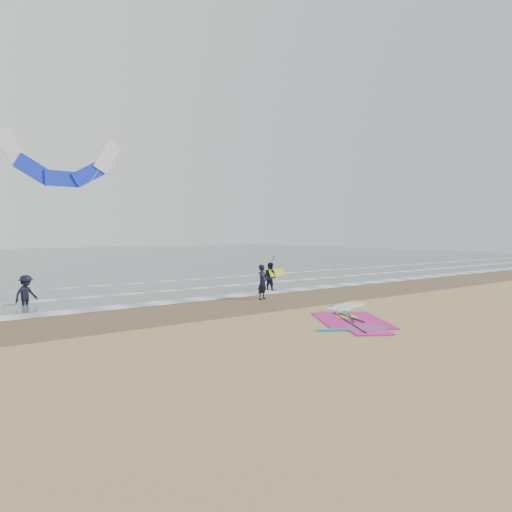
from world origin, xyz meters
TOP-DOWN VIEW (x-y plane):
  - ground at (0.00, 0.00)m, footprint 120.00×120.00m
  - sea_water at (0.00, 48.00)m, footprint 120.00×80.00m
  - wet_sand_band at (0.00, 6.00)m, footprint 120.00×5.00m
  - foam_waterline at (0.00, 10.44)m, footprint 120.00×9.15m
  - windsurf_rig at (0.31, 0.86)m, footprint 5.56×5.26m
  - person_standing at (0.32, 6.49)m, footprint 0.72×0.61m
  - person_walking at (2.63, 8.88)m, footprint 0.77×0.89m
  - person_wading at (-9.21, 11.09)m, footprint 1.27×1.11m
  - held_pole at (0.62, 6.49)m, footprint 0.17×0.86m
  - carried_kiteboard at (3.03, 8.78)m, footprint 1.30×0.51m
  - surf_kite at (-6.59, 15.41)m, footprint 6.57×4.47m

SIDE VIEW (x-z plane):
  - ground at x=0.00m, z-range 0.00..0.00m
  - wet_sand_band at x=0.00m, z-range 0.00..0.01m
  - sea_water at x=0.00m, z-range 0.00..0.02m
  - foam_waterline at x=0.00m, z-range 0.02..0.04m
  - windsurf_rig at x=0.31m, z-range -0.03..0.10m
  - person_walking at x=2.63m, z-range 0.00..1.56m
  - person_standing at x=0.32m, z-range 0.00..1.68m
  - person_wading at x=-9.21m, z-range 0.00..1.71m
  - carried_kiteboard at x=3.03m, z-range 0.79..1.19m
  - held_pole at x=0.62m, z-range 0.32..2.14m
  - surf_kite at x=-6.59m, z-range 3.12..10.56m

